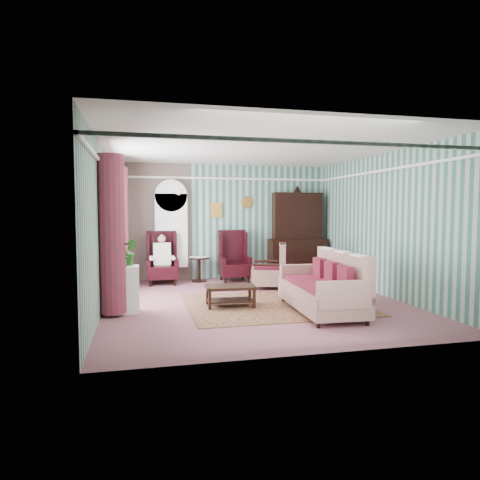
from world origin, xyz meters
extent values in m
plane|color=#854D52|center=(0.00, 0.00, 0.00)|extent=(6.00, 6.00, 0.00)
cube|color=#3B6B61|center=(0.00, 3.00, 1.45)|extent=(5.50, 0.02, 2.90)
cube|color=#3B6B61|center=(0.00, -3.00, 1.45)|extent=(5.50, 0.02, 2.90)
cube|color=#3B6B61|center=(-2.75, 0.00, 1.45)|extent=(0.02, 6.00, 2.90)
cube|color=#3B6B61|center=(2.75, 0.00, 1.45)|extent=(0.02, 6.00, 2.90)
cube|color=white|center=(0.00, 0.00, 2.90)|extent=(5.50, 6.00, 0.02)
cube|color=#944B59|center=(-1.80, 2.99, 1.45)|extent=(1.90, 0.01, 2.90)
cube|color=white|center=(0.00, 0.00, 2.55)|extent=(5.50, 6.00, 0.05)
cube|color=white|center=(-2.72, 0.60, 1.55)|extent=(0.04, 1.50, 1.90)
cylinder|color=brown|center=(-2.55, -0.45, 1.35)|extent=(0.44, 0.44, 2.60)
cylinder|color=brown|center=(-2.55, 1.65, 1.35)|extent=(0.44, 0.44, 2.60)
cube|color=#C07A33|center=(-0.20, 2.97, 1.75)|extent=(0.30, 0.03, 0.38)
cube|color=silver|center=(-1.35, 2.84, 1.12)|extent=(0.80, 0.28, 2.24)
cube|color=black|center=(1.90, 2.72, 1.18)|extent=(1.50, 0.56, 2.36)
cube|color=black|center=(-1.60, 2.45, 0.62)|extent=(0.76, 0.80, 1.25)
cube|color=black|center=(0.15, 2.45, 0.62)|extent=(0.76, 0.80, 1.25)
cylinder|color=black|center=(-0.70, 2.60, 0.30)|extent=(0.50, 0.50, 0.60)
cube|color=black|center=(2.47, 0.90, 0.27)|extent=(0.45, 0.38, 0.54)
cube|color=white|center=(-2.40, -0.30, 0.40)|extent=(0.55, 0.35, 0.80)
cube|color=#431616|center=(0.30, -0.30, 0.01)|extent=(3.20, 2.60, 0.01)
cube|color=beige|center=(0.90, -1.02, 0.50)|extent=(1.03, 2.15, 1.01)
cube|color=beige|center=(0.70, 1.38, 0.53)|extent=(0.94, 1.01, 1.06)
cube|color=black|center=(-0.52, -0.26, 0.19)|extent=(0.93, 0.58, 0.39)
imported|color=#265119|center=(-2.40, -0.41, 1.01)|extent=(0.45, 0.41, 0.42)
imported|color=#215219|center=(-2.27, -0.16, 1.03)|extent=(0.27, 0.23, 0.46)
imported|color=#22531A|center=(-2.43, -0.24, 0.99)|extent=(0.27, 0.27, 0.39)
camera|label=1|loc=(-2.10, -7.73, 1.75)|focal=32.00mm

